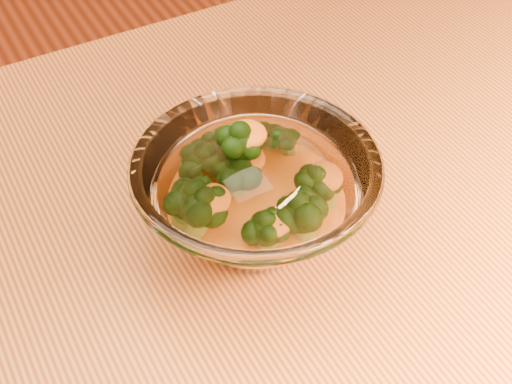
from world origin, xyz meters
The scene contains 4 objects.
table centered at (0.00, 0.00, 0.65)m, with size 1.20×0.80×0.75m.
glass_bowl centered at (0.00, 0.07, 0.79)m, with size 0.19×0.19×0.08m.
cheese_sauce centered at (0.00, 0.07, 0.78)m, with size 0.10×0.10×0.03m, color orange.
broccoli_heap centered at (0.00, 0.08, 0.80)m, with size 0.13×0.12×0.08m.
Camera 1 is at (-0.18, -0.27, 1.19)m, focal length 50.00 mm.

